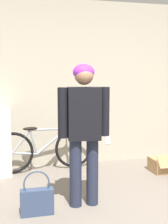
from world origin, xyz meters
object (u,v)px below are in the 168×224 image
at_px(person, 84,122).
at_px(cardboard_box, 167,164).
at_px(bicycle, 44,149).
at_px(handbag, 37,200).

bearing_deg(person, cardboard_box, 37.19).
height_order(person, bicycle, person).
relative_size(person, cardboard_box, 3.20).
bearing_deg(handbag, bicycle, 79.75).
bearing_deg(cardboard_box, bicycle, 164.15).
relative_size(handbag, cardboard_box, 0.96).
xyz_separation_m(bicycle, handbag, (-0.27, -1.48, -0.18)).
xyz_separation_m(handbag, cardboard_box, (2.05, 0.97, -0.05)).
bearing_deg(handbag, cardboard_box, 25.38).
distance_m(bicycle, cardboard_box, 1.87).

